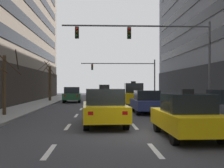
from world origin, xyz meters
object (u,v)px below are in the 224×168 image
at_px(taxi_driving_4, 186,116).
at_px(traffic_signal_0, 158,44).
at_px(taxi_driving_1, 104,107).
at_px(traffic_signal_1, 130,71).
at_px(taxi_driving_2, 133,95).
at_px(car_driving_3, 72,95).
at_px(car_driving_0, 146,102).
at_px(street_tree_2, 50,82).
at_px(street_tree_0, 5,82).

height_order(taxi_driving_4, traffic_signal_0, traffic_signal_0).
xyz_separation_m(taxi_driving_1, traffic_signal_1, (4.27, 28.92, 3.17)).
height_order(taxi_driving_1, taxi_driving_4, taxi_driving_1).
height_order(taxi_driving_2, car_driving_3, taxi_driving_2).
bearing_deg(car_driving_3, traffic_signal_1, 52.21).
bearing_deg(car_driving_3, car_driving_0, -64.94).
relative_size(taxi_driving_1, car_driving_3, 1.02).
bearing_deg(taxi_driving_1, taxi_driving_2, 77.48).
bearing_deg(car_driving_3, taxi_driving_1, -80.41).
distance_m(taxi_driving_4, street_tree_2, 25.31).
height_order(taxi_driving_4, street_tree_2, street_tree_2).
xyz_separation_m(taxi_driving_4, traffic_signal_1, (1.34, 32.20, 3.24)).
distance_m(taxi_driving_4, traffic_signal_0, 11.63).
relative_size(taxi_driving_2, car_driving_3, 0.94).
bearing_deg(taxi_driving_4, car_driving_3, 105.34).
distance_m(taxi_driving_4, traffic_signal_1, 32.39).
bearing_deg(street_tree_2, car_driving_0, -58.36).
height_order(taxi_driving_4, traffic_signal_1, traffic_signal_1).
relative_size(traffic_signal_0, traffic_signal_1, 1.01).
bearing_deg(car_driving_0, street_tree_0, -167.72).
relative_size(car_driving_0, traffic_signal_0, 0.38).
distance_m(taxi_driving_2, traffic_signal_0, 7.02).
bearing_deg(street_tree_0, taxi_driving_1, -34.35).
bearing_deg(taxi_driving_4, taxi_driving_1, 131.67).
xyz_separation_m(street_tree_0, street_tree_2, (-0.08, 16.37, 0.18)).
relative_size(taxi_driving_2, traffic_signal_0, 0.40).
bearing_deg(street_tree_2, traffic_signal_0, -52.13).
bearing_deg(traffic_signal_1, taxi_driving_1, -98.39).
bearing_deg(street_tree_0, taxi_driving_4, -39.70).
distance_m(taxi_driving_1, taxi_driving_2, 13.60).
distance_m(traffic_signal_1, street_tree_0, 26.96).
distance_m(car_driving_0, taxi_driving_2, 7.36).
bearing_deg(taxi_driving_4, traffic_signal_1, 87.62).
relative_size(car_driving_3, traffic_signal_1, 0.43).
xyz_separation_m(car_driving_3, street_tree_0, (-2.61, -15.22, 1.24)).
height_order(traffic_signal_1, street_tree_0, traffic_signal_1).
xyz_separation_m(car_driving_0, traffic_signal_1, (1.30, 22.99, 3.26)).
xyz_separation_m(car_driving_0, taxi_driving_1, (-2.97, -5.93, 0.09)).
height_order(car_driving_3, street_tree_2, street_tree_2).
bearing_deg(street_tree_2, traffic_signal_1, 39.93).
relative_size(taxi_driving_1, traffic_signal_0, 0.43).
xyz_separation_m(traffic_signal_0, street_tree_0, (-9.92, -3.52, -2.83)).
xyz_separation_m(car_driving_0, traffic_signal_0, (1.09, 1.60, 4.15)).
relative_size(traffic_signal_0, street_tree_0, 2.84).
distance_m(car_driving_3, traffic_signal_0, 14.38).
distance_m(taxi_driving_2, taxi_driving_4, 16.57).
relative_size(car_driving_0, traffic_signal_1, 0.38).
xyz_separation_m(car_driving_3, street_tree_2, (-2.69, 1.15, 1.42)).
xyz_separation_m(traffic_signal_0, traffic_signal_1, (0.21, 21.39, -0.88)).
bearing_deg(street_tree_2, street_tree_0, -89.74).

